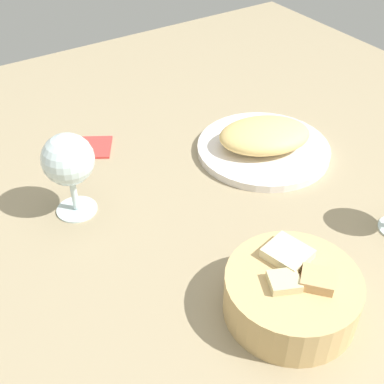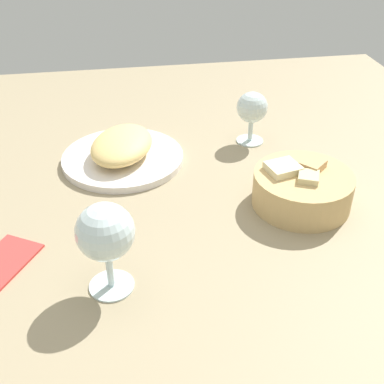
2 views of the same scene
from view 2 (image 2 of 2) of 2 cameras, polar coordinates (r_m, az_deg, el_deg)
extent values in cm
cube|color=#9A8A6A|center=(87.36, -2.24, -1.79)|extent=(140.00, 140.00, 2.00)
cylinder|color=white|center=(99.56, -7.96, 3.90)|extent=(24.00, 24.00, 1.40)
ellipsoid|color=#EAC675|center=(98.13, -8.10, 5.39)|extent=(19.45, 16.40, 4.51)
cone|color=#458337|center=(104.44, -7.73, 6.25)|extent=(3.91, 3.91, 1.23)
cylinder|color=tan|center=(86.92, 12.58, 0.30)|extent=(16.96, 16.96, 5.98)
cube|color=beige|center=(84.41, 13.18, 0.95)|extent=(4.70, 4.51, 3.68)
cube|color=tan|center=(87.74, 13.62, 2.35)|extent=(5.26, 5.29, 3.94)
cube|color=beige|center=(86.28, 10.33, 1.60)|extent=(5.90, 6.29, 5.31)
cylinder|color=silver|center=(71.61, -9.24, -10.51)|extent=(6.37, 6.37, 0.60)
cylinder|color=silver|center=(69.61, -9.46, -8.78)|extent=(1.00, 1.00, 5.26)
sphere|color=silver|center=(65.39, -9.99, -4.53)|extent=(7.90, 7.90, 7.90)
cylinder|color=silver|center=(106.92, 6.67, 5.98)|extent=(5.73, 5.73, 0.60)
cylinder|color=silver|center=(105.86, 6.76, 7.09)|extent=(1.00, 1.00, 4.04)
sphere|color=silver|center=(103.64, 6.95, 9.67)|extent=(6.43, 6.43, 6.43)
cube|color=#DA3A35|center=(79.33, -20.99, -7.46)|extent=(13.03, 11.64, 0.80)
camera|label=1|loc=(0.68, 57.68, 23.14)|focal=48.33mm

